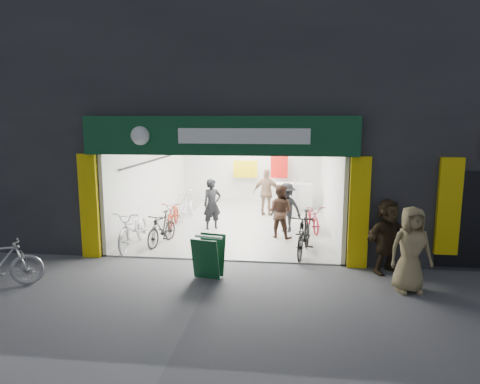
% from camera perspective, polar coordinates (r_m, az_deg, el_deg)
% --- Properties ---
extents(ground, '(60.00, 60.00, 0.00)m').
position_cam_1_polar(ground, '(10.60, -2.71, -9.19)').
color(ground, '#56565B').
rests_on(ground, ground).
extents(building, '(17.00, 10.27, 8.00)m').
position_cam_1_polar(building, '(14.92, 3.97, 13.05)').
color(building, '#232326').
rests_on(building, ground).
extents(bike_left_front, '(0.70, 2.00, 1.05)m').
position_cam_1_polar(bike_left_front, '(11.90, -14.01, -4.73)').
color(bike_left_front, '#B1B1B6').
rests_on(bike_left_front, ground).
extents(bike_left_midfront, '(0.74, 1.61, 0.93)m').
position_cam_1_polar(bike_left_midfront, '(11.93, -10.39, -4.85)').
color(bike_left_midfront, black).
rests_on(bike_left_midfront, ground).
extents(bike_left_midback, '(0.74, 1.70, 0.87)m').
position_cam_1_polar(bike_left_midback, '(13.82, -8.86, -2.95)').
color(bike_left_midback, '#9D220E').
rests_on(bike_left_midback, ground).
extents(bike_left_back, '(0.62, 1.71, 1.01)m').
position_cam_1_polar(bike_left_back, '(14.88, -6.82, -1.73)').
color(bike_left_back, silver).
rests_on(bike_left_back, ground).
extents(bike_right_front, '(0.86, 1.94, 1.13)m').
position_cam_1_polar(bike_right_front, '(10.99, 8.53, -5.52)').
color(bike_right_front, black).
rests_on(bike_right_front, ground).
extents(bike_right_mid, '(0.87, 1.69, 0.85)m').
position_cam_1_polar(bike_right_mid, '(13.42, 9.62, -3.40)').
color(bike_right_mid, maroon).
rests_on(bike_right_mid, ground).
extents(bike_right_back, '(0.89, 2.07, 1.20)m').
position_cam_1_polar(bike_right_back, '(16.03, 7.17, -0.56)').
color(bike_right_back, silver).
rests_on(bike_right_back, ground).
extents(customer_a, '(0.70, 0.64, 1.61)m').
position_cam_1_polar(customer_a, '(13.32, -3.74, -1.69)').
color(customer_a, black).
rests_on(customer_a, ground).
extents(customer_b, '(0.90, 0.78, 1.58)m').
position_cam_1_polar(customer_b, '(12.39, 5.31, -2.64)').
color(customer_b, '#362218').
rests_on(customer_b, ground).
extents(customer_c, '(1.15, 0.94, 1.54)m').
position_cam_1_polar(customer_c, '(13.01, 6.20, -2.16)').
color(customer_c, black).
rests_on(customer_c, ground).
extents(customer_d, '(1.05, 0.57, 1.71)m').
position_cam_1_polar(customer_d, '(15.19, 3.59, -0.11)').
color(customer_d, '#916D54').
rests_on(customer_d, ground).
extents(pedestrian_near, '(0.94, 0.70, 1.74)m').
position_cam_1_polar(pedestrian_near, '(9.20, 21.82, -7.13)').
color(pedestrian_near, olive).
rests_on(pedestrian_near, ground).
extents(pedestrian_far, '(1.52, 1.38, 1.69)m').
position_cam_1_polar(pedestrian_far, '(10.16, 19.05, -5.58)').
color(pedestrian_far, '#322516').
rests_on(pedestrian_far, ground).
extents(sandwich_board, '(0.70, 0.71, 0.92)m').
position_cam_1_polar(sandwich_board, '(9.38, -4.20, -8.47)').
color(sandwich_board, '#104222').
rests_on(sandwich_board, ground).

